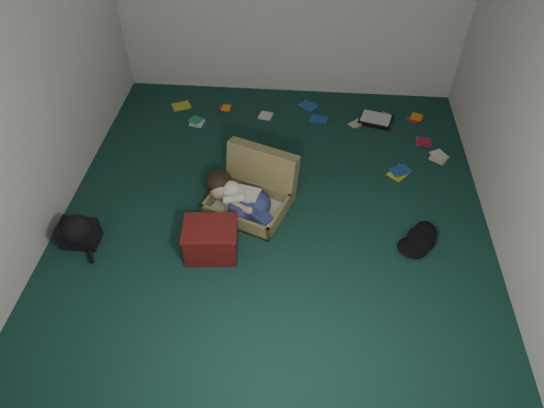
# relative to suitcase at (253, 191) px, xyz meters

# --- Properties ---
(floor) EXTENTS (4.50, 4.50, 0.00)m
(floor) POSITION_rel_suitcase_xyz_m (0.21, -0.20, -0.16)
(floor) COLOR #153C33
(floor) RESTS_ON ground
(wall_front) EXTENTS (4.50, 0.00, 4.50)m
(wall_front) POSITION_rel_suitcase_xyz_m (0.21, -2.45, 1.14)
(wall_front) COLOR silver
(wall_front) RESTS_ON ground
(wall_left) EXTENTS (0.00, 4.50, 4.50)m
(wall_left) POSITION_rel_suitcase_xyz_m (-1.79, -0.20, 1.14)
(wall_left) COLOR silver
(wall_left) RESTS_ON ground
(suitcase) EXTENTS (0.91, 0.90, 0.52)m
(suitcase) POSITION_rel_suitcase_xyz_m (0.00, 0.00, 0.00)
(suitcase) COLOR #8E834E
(suitcase) RESTS_ON floor
(person) EXTENTS (0.69, 0.56, 0.32)m
(person) POSITION_rel_suitcase_xyz_m (-0.11, -0.15, 0.04)
(person) COLOR white
(person) RESTS_ON suitcase
(maroon_bin) EXTENTS (0.49, 0.40, 0.32)m
(maroon_bin) POSITION_rel_suitcase_xyz_m (-0.29, -0.65, 0.00)
(maroon_bin) COLOR #5E1413
(maroon_bin) RESTS_ON floor
(backpack) EXTENTS (0.41, 0.33, 0.24)m
(backpack) POSITION_rel_suitcase_xyz_m (-1.49, -0.63, -0.04)
(backpack) COLOR black
(backpack) RESTS_ON floor
(clothing_pile) EXTENTS (0.48, 0.43, 0.13)m
(clothing_pile) POSITION_rel_suitcase_xyz_m (1.57, -0.40, -0.09)
(clothing_pile) COLOR black
(clothing_pile) RESTS_ON floor
(paper_tray) EXTENTS (0.43, 0.36, 0.05)m
(paper_tray) POSITION_rel_suitcase_xyz_m (1.27, 1.46, -0.13)
(paper_tray) COLOR black
(paper_tray) RESTS_ON floor
(book_scatter) EXTENTS (3.14, 1.37, 0.02)m
(book_scatter) POSITION_rel_suitcase_xyz_m (0.67, 1.32, -0.15)
(book_scatter) COLOR #BACD24
(book_scatter) RESTS_ON floor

